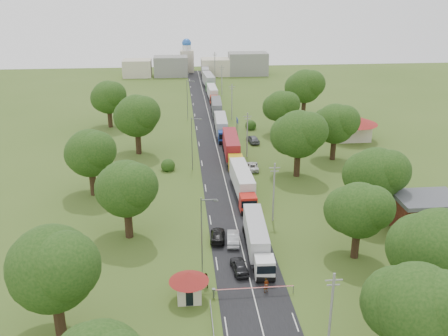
{
  "coord_description": "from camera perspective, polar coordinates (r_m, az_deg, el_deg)",
  "views": [
    {
      "loc": [
        -7.68,
        -71.57,
        33.33
      ],
      "look_at": [
        -0.33,
        7.38,
        3.0
      ],
      "focal_mm": 40.0,
      "sensor_mm": 36.0,
      "label": 1
    }
  ],
  "objects": [
    {
      "name": "tree_12",
      "position": [
        100.39,
        -9.95,
        5.91
      ],
      "size": [
        9.6,
        9.6,
        12.05
      ],
      "color": "#382616",
      "rests_on": "ground"
    },
    {
      "name": "tree_9",
      "position": [
        50.44,
        -19.02,
        -10.69
      ],
      "size": [
        9.6,
        9.6,
        12.05
      ],
      "color": "#382616",
      "rests_on": "ground"
    },
    {
      "name": "truck_7",
      "position": [
        178.6,
        -2.14,
        10.84
      ],
      "size": [
        2.91,
        14.24,
        3.94
      ],
      "color": "silver",
      "rests_on": "ground"
    },
    {
      "name": "tree_1",
      "position": [
        55.23,
        23.39,
        -8.43
      ],
      "size": [
        9.6,
        9.6,
        12.05
      ],
      "color": "#382616",
      "rests_on": "ground"
    },
    {
      "name": "car_verge_far",
      "position": [
        107.57,
        3.32,
        3.31
      ],
      "size": [
        2.73,
        5.13,
        1.66
      ],
      "primitive_type": "imported",
      "rotation": [
        0.0,
        0.0,
        3.3
      ],
      "color": "#5C5F64",
      "rests_on": "ground"
    },
    {
      "name": "truck_2",
      "position": [
        97.37,
        0.88,
        2.34
      ],
      "size": [
        3.14,
        15.66,
        4.33
      ],
      "color": "gold",
      "rests_on": "ground"
    },
    {
      "name": "car_lane_front",
      "position": [
        61.37,
        1.78,
        -11.15
      ],
      "size": [
        2.16,
        4.52,
        1.49
      ],
      "primitive_type": "imported",
      "rotation": [
        0.0,
        0.0,
        3.23
      ],
      "color": "black",
      "rests_on": "ground"
    },
    {
      "name": "pole_3",
      "position": [
        124.63,
        0.91,
        7.64
      ],
      "size": [
        1.6,
        0.24,
        9.0
      ],
      "color": "gray",
      "rests_on": "ground"
    },
    {
      "name": "ground",
      "position": [
        79.33,
        0.73,
        -3.92
      ],
      "size": [
        260.0,
        260.0,
        0.0
      ],
      "primitive_type": "plane",
      "color": "#3C561C",
      "rests_on": "ground"
    },
    {
      "name": "tree_10",
      "position": [
        67.42,
        -11.14,
        -2.27
      ],
      "size": [
        8.8,
        8.8,
        11.07
      ],
      "color": "#382616",
      "rests_on": "ground"
    },
    {
      "name": "house_brick",
      "position": [
        75.0,
        22.02,
        -4.86
      ],
      "size": [
        8.6,
        6.6,
        5.2
      ],
      "color": "maroon",
      "rests_on": "ground"
    },
    {
      "name": "lamp_0",
      "position": [
        58.63,
        -2.42,
        -7.37
      ],
      "size": [
        2.03,
        0.22,
        10.0
      ],
      "color": "slate",
      "rests_on": "ground"
    },
    {
      "name": "tree_13",
      "position": [
        120.72,
        -13.09,
        7.9
      ],
      "size": [
        8.8,
        8.8,
        11.07
      ],
      "color": "#382616",
      "rests_on": "ground"
    },
    {
      "name": "tree_0",
      "position": [
        46.97,
        21.22,
        -14.47
      ],
      "size": [
        8.8,
        8.8,
        11.07
      ],
      "color": "#382616",
      "rests_on": "ground"
    },
    {
      "name": "lamp_2",
      "position": [
        124.73,
        -4.15,
        8.01
      ],
      "size": [
        2.03,
        0.22,
        10.0
      ],
      "color": "slate",
      "rests_on": "ground"
    },
    {
      "name": "truck_1",
      "position": [
        80.84,
        2.15,
        -1.75
      ],
      "size": [
        2.86,
        14.87,
        4.12
      ],
      "color": "red",
      "rests_on": "ground"
    },
    {
      "name": "pole_0",
      "position": [
        48.29,
        12.1,
        -16.0
      ],
      "size": [
        1.6,
        0.24,
        9.0
      ],
      "color": "gray",
      "rests_on": "ground"
    },
    {
      "name": "pole_2",
      "position": [
        97.8,
        2.67,
        3.88
      ],
      "size": [
        1.6,
        0.24,
        9.0
      ],
      "color": "gray",
      "rests_on": "ground"
    },
    {
      "name": "car_lane_rear",
      "position": [
        68.09,
        -0.73,
        -7.71
      ],
      "size": [
        2.44,
        4.99,
        1.4
      ],
      "primitive_type": "imported",
      "rotation": [
        0.0,
        0.0,
        3.04
      ],
      "color": "black",
      "rests_on": "ground"
    },
    {
      "name": "tree_7",
      "position": [
        128.35,
        9.2,
        9.22
      ],
      "size": [
        9.6,
        9.6,
        12.05
      ],
      "color": "#382616",
      "rests_on": "ground"
    },
    {
      "name": "truck_3",
      "position": [
        112.44,
        -0.3,
        4.8
      ],
      "size": [
        2.85,
        14.25,
        3.94
      ],
      "color": "navy",
      "rests_on": "ground"
    },
    {
      "name": "tree_6",
      "position": [
        112.32,
        6.53,
        7.03
      ],
      "size": [
        8.0,
        8.0,
        10.1
      ],
      "color": "#382616",
      "rests_on": "ground"
    },
    {
      "name": "tree_3",
      "position": [
        74.22,
        16.96,
        -0.62
      ],
      "size": [
        8.8,
        8.8,
        11.07
      ],
      "color": "#382616",
      "rests_on": "ground"
    },
    {
      "name": "tree_5",
      "position": [
        98.05,
        12.55,
        4.98
      ],
      "size": [
        8.8,
        8.8,
        11.07
      ],
      "color": "#382616",
      "rests_on": "ground"
    },
    {
      "name": "pedestrian_booth",
      "position": [
        58.46,
        -2.07,
        -12.76
      ],
      "size": [
        1.11,
        1.12,
        1.83
      ],
      "primitive_type": "imported",
      "rotation": [
        0.0,
        0.0,
        -0.85
      ],
      "color": "gray",
      "rests_on": "ground"
    },
    {
      "name": "tree_4",
      "position": [
        88.08,
        8.51,
        3.88
      ],
      "size": [
        9.6,
        9.6,
        12.05
      ],
      "color": "#382616",
      "rests_on": "ground"
    },
    {
      "name": "car_lane_mid",
      "position": [
        67.35,
        1.05,
        -8.0
      ],
      "size": [
        2.03,
        4.72,
        1.51
      ],
      "primitive_type": "imported",
      "rotation": [
        0.0,
        0.0,
        3.05
      ],
      "color": "#ADAFB6",
      "rests_on": "ground"
    },
    {
      "name": "truck_4",
      "position": [
        128.43,
        -0.83,
        6.84
      ],
      "size": [
        2.85,
        14.05,
        3.89
      ],
      "color": "#B5B5B5",
      "rests_on": "ground"
    },
    {
      "name": "tree_11",
      "position": [
        82.31,
        -15.06,
        1.7
      ],
      "size": [
        8.8,
        8.8,
        11.07
      ],
      "color": "#382616",
      "rests_on": "ground"
    },
    {
      "name": "truck_0",
      "position": [
        64.74,
        3.78,
        -8.01
      ],
      "size": [
        2.94,
        13.96,
        3.86
      ],
      "color": "white",
      "rests_on": "ground"
    },
    {
      "name": "truck_6",
      "position": [
        162.3,
        -1.75,
        9.9
      ],
      "size": [
        3.54,
        15.67,
        4.32
      ],
      "color": "#2A702A",
      "rests_on": "ground"
    },
    {
      "name": "pole_1",
      "position": [
        71.86,
        5.71,
        -2.67
      ],
      "size": [
        1.6,
        0.24,
        9.0
      ],
      "color": "gray",
      "rests_on": "ground"
    },
    {
      "name": "boom_barrier",
      "position": [
        57.11,
        2.04,
        -13.7
      ],
      "size": [
        9.22,
        0.35,
        1.18
      ],
      "color": "slate",
      "rests_on": "ground"
    },
    {
      "name": "car_verge_near",
      "position": [
        92.41,
        3.23,
        0.2
      ],
      "size": [
        2.57,
        4.98,
        1.34
      ],
      "primitive_type": "imported",
      "rotation": [
        0.0,
        0.0,
        3.07
      ],
      "color": "silver",
      "rests_on": "ground"
    },
    {
      "name": "distant_town",
      "position": [
        184.2,
        -2.7,
        11.58
      ],
      "size": [
        52.0,
        8.0,
        8.0
      ],
      "color": "gray",
      "rests_on": "ground"
    },
    {
      "name": "truck_5",
      "position": [
        146.13,
        -1.32,
        8.54
      ],
      "size": [
        2.57,
        13.55,
        3.75
      ],
      "color": "#B12C1B",
      "rests_on": "ground"
    },
    {
      "name": "church",
      "position": [
        191.66,
        -4.26,
        12.49
      ],
      "size": [
        5.0,
        5.0,
        12.3
      ],
      "color": "beige",
      "rests_on": "ground"
    },
    {
      "name": "tree_2",
      "position": [
        63.79,
        15.13,
        -4.63
      ],
      "size": [
        8.0,
        8.0,
        10.1
      ],
      "color": "#382616",
      "rests_on": "ground"
    },
    {
      "name": "house_cream",
      "position": [
        112.33,
        14.55,
        4.93
      ],
      "size": [
        10.08,
        10.08,
        5.8
      ],
      "color": "beige",
      "rests_on": "ground"
    },
    {
      "name": "pedestrian_near",
      "position": [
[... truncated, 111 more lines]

